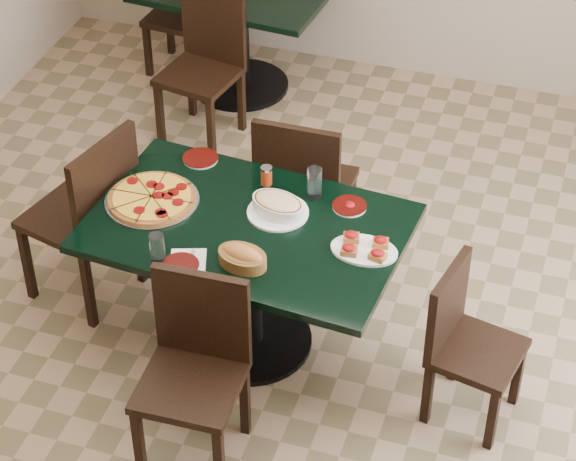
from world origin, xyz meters
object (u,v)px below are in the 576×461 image
(main_table, at_px, (248,255))
(pepperoni_pizza, at_px, (152,199))
(chair_near, at_px, (196,360))
(chair_right, at_px, (464,337))
(chair_far, at_px, (302,184))
(chair_left, at_px, (91,209))
(bread_basket, at_px, (242,257))
(back_table, at_px, (239,16))
(back_chair_left, at_px, (188,11))
(lasagna_casserole, at_px, (278,206))
(bruschetta_platter, at_px, (364,248))
(back_chair_near, at_px, (206,59))

(main_table, height_order, pepperoni_pizza, pepperoni_pizza)
(chair_near, distance_m, chair_right, 1.20)
(chair_far, xyz_separation_m, chair_left, (-0.92, -0.55, 0.03))
(pepperoni_pizza, bearing_deg, bread_basket, -27.76)
(main_table, relative_size, chair_right, 1.88)
(chair_left, bearing_deg, back_table, -165.60)
(back_table, relative_size, back_chair_left, 1.51)
(pepperoni_pizza, xyz_separation_m, bread_basket, (0.56, -0.29, 0.02))
(chair_right, distance_m, back_chair_left, 3.35)
(back_table, relative_size, chair_far, 1.28)
(chair_far, xyz_separation_m, lasagna_casserole, (0.04, -0.52, 0.26))
(back_table, height_order, back_chair_left, back_chair_left)
(chair_far, height_order, bruschetta_platter, chair_far)
(main_table, height_order, chair_near, chair_near)
(chair_right, relative_size, pepperoni_pizza, 1.80)
(main_table, xyz_separation_m, back_chair_near, (-0.88, 1.71, -0.06))
(main_table, xyz_separation_m, back_chair_left, (-1.25, 2.34, -0.12))
(chair_near, bearing_deg, chair_far, 84.80)
(bruschetta_platter, bearing_deg, back_chair_left, 127.44)
(main_table, distance_m, bread_basket, 0.35)
(back_table, bearing_deg, chair_far, -55.34)
(chair_near, bearing_deg, bread_basket, 76.36)
(chair_left, distance_m, bread_basket, 1.02)
(chair_right, distance_m, bread_basket, 1.05)
(main_table, height_order, back_chair_left, back_chair_left)
(back_chair_left, bearing_deg, chair_far, 42.79)
(chair_far, bearing_deg, bread_basket, 90.13)
(chair_far, height_order, lasagna_casserole, chair_far)
(main_table, xyz_separation_m, bruschetta_platter, (0.56, -0.02, 0.21))
(main_table, bearing_deg, chair_right, -0.86)
(pepperoni_pizza, bearing_deg, main_table, -3.12)
(chair_near, bearing_deg, pepperoni_pizza, 122.80)
(back_table, height_order, lasagna_casserole, lasagna_casserole)
(chair_left, distance_m, lasagna_casserole, 0.99)
(chair_near, distance_m, bread_basket, 0.49)
(pepperoni_pizza, bearing_deg, chair_left, 169.67)
(bruschetta_platter, bearing_deg, chair_left, 175.33)
(chair_left, height_order, back_chair_near, chair_left)
(back_table, bearing_deg, pepperoni_pizza, -75.69)
(chair_near, distance_m, bruschetta_platter, 0.89)
(back_chair_left, height_order, pepperoni_pizza, back_chair_left)
(back_table, distance_m, chair_left, 2.15)
(chair_far, xyz_separation_m, bread_basket, (0.01, -0.91, 0.25))
(chair_right, height_order, bruschetta_platter, bruschetta_platter)
(chair_near, xyz_separation_m, pepperoni_pizza, (-0.48, 0.68, 0.26))
(bread_basket, bearing_deg, back_chair_left, 128.67)
(chair_far, distance_m, chair_near, 1.30)
(back_table, height_order, bread_basket, bread_basket)
(lasagna_casserole, bearing_deg, pepperoni_pizza, -154.99)
(back_chair_near, height_order, back_chair_left, back_chair_near)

